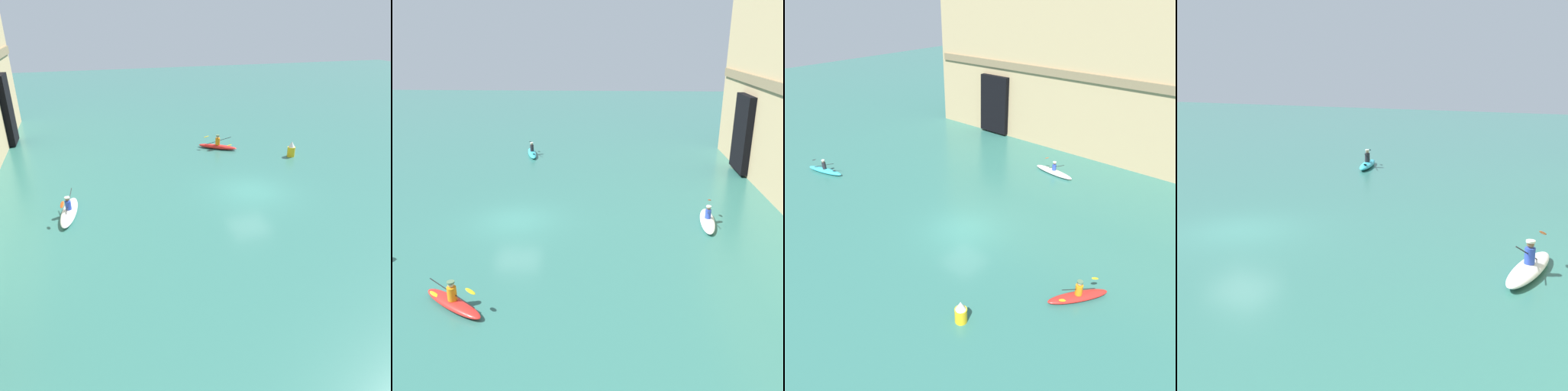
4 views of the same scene
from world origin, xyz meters
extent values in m
plane|color=#2D665B|center=(0.00, 0.00, 0.00)|extent=(120.00, 120.00, 0.00)
cube|color=black|center=(-9.69, 14.93, 2.94)|extent=(3.11, 0.70, 5.49)
ellipsoid|color=red|center=(8.20, -0.77, 0.16)|extent=(2.32, 2.91, 0.32)
cylinder|color=orange|center=(8.20, -0.77, 0.59)|extent=(0.35, 0.35, 0.55)
sphere|color=tan|center=(8.20, -0.77, 0.98)|extent=(0.23, 0.23, 0.23)
cylinder|color=#4C6B4C|center=(8.20, -0.77, 1.08)|extent=(0.29, 0.29, 0.06)
cylinder|color=black|center=(8.20, -0.77, 0.62)|extent=(0.85, 1.90, 0.75)
ellipsoid|color=yellow|center=(8.56, 0.07, 0.94)|extent=(0.34, 0.47, 0.19)
ellipsoid|color=yellow|center=(7.84, -1.60, 0.31)|extent=(0.34, 0.47, 0.19)
ellipsoid|color=#33B2C6|center=(-13.98, -1.34, 0.17)|extent=(3.50, 1.45, 0.34)
cylinder|color=#232328|center=(-13.98, -1.34, 0.61)|extent=(0.30, 0.30, 0.54)
sphere|color=tan|center=(-13.98, -1.34, 0.99)|extent=(0.20, 0.20, 0.20)
cylinder|color=silver|center=(-13.98, -1.34, 1.07)|extent=(0.25, 0.25, 0.06)
cylinder|color=black|center=(-13.98, -1.34, 0.64)|extent=(2.06, 0.67, 0.70)
ellipsoid|color=black|center=(-14.90, -1.62, 0.94)|extent=(0.47, 0.30, 0.18)
ellipsoid|color=black|center=(-13.07, -1.06, 0.34)|extent=(0.47, 0.30, 0.18)
ellipsoid|color=white|center=(0.01, 10.49, 0.17)|extent=(3.52, 1.21, 0.33)
cylinder|color=#2D47B7|center=(0.01, 10.49, 0.57)|extent=(0.31, 0.31, 0.48)
sphere|color=brown|center=(0.01, 10.49, 0.92)|extent=(0.22, 0.22, 0.22)
cylinder|color=silver|center=(0.01, 10.49, 1.01)|extent=(0.27, 0.27, 0.06)
cylinder|color=black|center=(0.01, 10.49, 0.60)|extent=(1.95, 0.53, 1.06)
ellipsoid|color=#D84C19|center=(-0.85, 10.71, 1.05)|extent=(0.45, 0.28, 0.25)
ellipsoid|color=#D84C19|center=(0.87, 10.27, 0.14)|extent=(0.45, 0.28, 0.25)
camera|label=1|loc=(-18.96, 9.21, 9.59)|focal=35.00mm
camera|label=2|loc=(21.93, 4.86, 9.64)|focal=40.00mm
camera|label=3|loc=(13.58, -14.08, 13.18)|focal=35.00mm
camera|label=4|loc=(15.56, 12.60, 5.89)|focal=50.00mm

